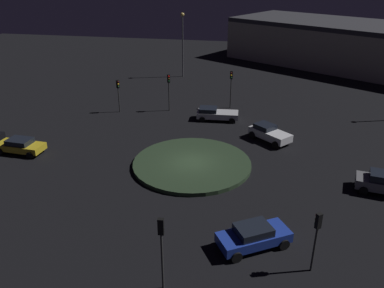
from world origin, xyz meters
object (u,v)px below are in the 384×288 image
traffic_light_northwest (118,89)px  store_building (348,45)px  car_white (269,133)px  traffic_light_north_near (169,85)px  car_blue (254,236)px  traffic_light_south (162,240)px  car_silver (216,114)px  streetlamp_north (183,36)px  car_yellow (20,145)px  traffic_light_southeast (317,231)px  traffic_light_north (231,82)px

traffic_light_northwest → store_building: (28.93, 28.21, 0.77)m
car_white → traffic_light_north_near: traffic_light_north_near is taller
traffic_light_north_near → car_blue: bearing=3.8°
traffic_light_south → traffic_light_north_near: (-6.28, 26.63, -0.12)m
car_silver → traffic_light_northwest: (-11.13, 0.33, 1.99)m
streetlamp_north → store_building: bearing=25.1°
traffic_light_north_near → streetlamp_north: streetlamp_north is taller
traffic_light_north_near → car_white: bearing=39.0°
streetlamp_north → car_yellow: bearing=-107.4°
traffic_light_south → traffic_light_southeast: size_ratio=1.17×
traffic_light_southeast → traffic_light_north: bearing=-23.5°
car_yellow → traffic_light_northwest: 12.95m
traffic_light_north → traffic_light_north_near: 7.18m
traffic_light_southeast → car_white: bearing=-30.5°
traffic_light_northwest → streetlamp_north: bearing=123.5°
traffic_light_northwest → traffic_light_southeast: 29.57m
traffic_light_south → traffic_light_north_near: traffic_light_south is taller
store_building → traffic_light_north_near: bearing=79.1°
traffic_light_south → traffic_light_north: bearing=-5.8°
car_blue → streetlamp_north: 39.61m
car_silver → traffic_light_north: traffic_light_north is taller
traffic_light_north_near → store_building: bearing=116.8°
car_yellow → traffic_light_south: 21.52m
car_white → store_building: size_ratio=0.11×
traffic_light_south → traffic_light_north: 28.88m
traffic_light_northwest → traffic_light_southeast: bearing=-2.1°
car_white → store_building: store_building is taller
traffic_light_south → car_blue: bearing=-50.8°
car_white → traffic_light_south: bearing=-63.2°
car_white → streetlamp_north: bearing=162.5°
car_blue → streetlamp_north: size_ratio=0.51×
car_yellow → car_silver: bearing=38.9°
store_building → car_silver: bearing=88.4°
car_silver → traffic_light_north: 4.91m
car_silver → traffic_light_northwest: traffic_light_northwest is taller
car_yellow → traffic_light_south: size_ratio=0.98×
car_silver → traffic_light_north: (1.16, 4.11, 2.43)m
car_yellow → streetlamp_north: 30.07m
streetlamp_north → store_building: 27.79m
traffic_light_north_near → traffic_light_southeast: bearing=8.6°
traffic_light_north_near → traffic_light_southeast: (14.01, -23.78, -0.31)m
traffic_light_southeast → streetlamp_north: (-15.60, 38.72, 3.30)m
traffic_light_northwest → traffic_light_north: traffic_light_north is taller
traffic_light_north → store_building: (16.64, 24.44, 0.33)m
traffic_light_southeast → car_yellow: bearing=27.9°
car_yellow → traffic_light_north_near: traffic_light_north_near is taller
car_blue → traffic_light_southeast: 4.06m
traffic_light_northwest → traffic_light_north_near: size_ratio=0.88×
car_blue → traffic_light_southeast: size_ratio=1.23×
car_white → traffic_light_north_near: size_ratio=1.00×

